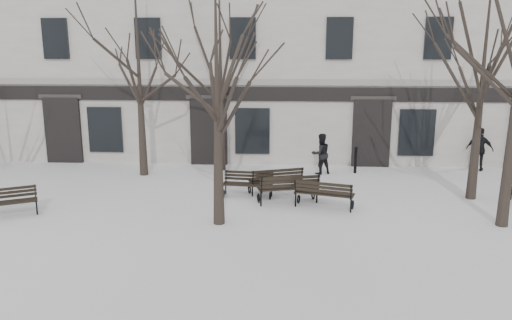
# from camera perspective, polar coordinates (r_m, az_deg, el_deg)

# --- Properties ---
(ground) EXTENTS (100.00, 100.00, 0.00)m
(ground) POSITION_cam_1_polar(r_m,az_deg,el_deg) (14.26, 3.98, -7.99)
(ground) COLOR white
(ground) RESTS_ON ground
(building) EXTENTS (40.40, 10.20, 11.40)m
(building) POSITION_cam_1_polar(r_m,az_deg,el_deg) (26.30, 3.90, 13.77)
(building) COLOR beige
(building) RESTS_ON ground
(tree_1) EXTENTS (5.16, 5.16, 7.37)m
(tree_1) POSITION_cam_1_polar(r_m,az_deg,el_deg) (13.90, -4.54, 10.90)
(tree_1) COLOR black
(tree_1) RESTS_ON ground
(tree_4) EXTENTS (6.03, 6.03, 8.62)m
(tree_4) POSITION_cam_1_polar(r_m,az_deg,el_deg) (20.09, -13.43, 13.42)
(tree_4) COLOR black
(tree_4) RESTS_ON ground
(tree_5) EXTENTS (5.60, 5.60, 8.01)m
(tree_5) POSITION_cam_1_polar(r_m,az_deg,el_deg) (20.51, -4.14, 12.63)
(tree_5) COLOR black
(tree_5) RESTS_ON ground
(tree_6) EXTENTS (5.68, 5.68, 8.11)m
(tree_6) POSITION_cam_1_polar(r_m,az_deg,el_deg) (17.91, 24.76, 11.71)
(tree_6) COLOR black
(tree_6) RESTS_ON ground
(bench_0) EXTENTS (1.77, 1.32, 0.86)m
(bench_0) POSITION_cam_1_polar(r_m,az_deg,el_deg) (17.02, -26.58, -4.24)
(bench_0) COLOR black
(bench_0) RESTS_ON ground
(bench_1) EXTENTS (2.10, 1.20, 1.01)m
(bench_1) POSITION_cam_1_polar(r_m,az_deg,el_deg) (16.44, 3.71, -3.15)
(bench_1) COLOR black
(bench_1) RESTS_ON ground
(bench_2) EXTENTS (1.98, 1.18, 0.95)m
(bench_2) POSITION_cam_1_polar(r_m,az_deg,el_deg) (16.04, 7.76, -3.77)
(bench_2) COLOR black
(bench_2) RESTS_ON ground
(bench_3) EXTENTS (1.77, 0.80, 0.86)m
(bench_3) POSITION_cam_1_polar(r_m,az_deg,el_deg) (17.20, -0.93, -2.67)
(bench_3) COLOR black
(bench_3) RESTS_ON ground
(bench_4) EXTENTS (1.98, 1.26, 0.95)m
(bench_4) POSITION_cam_1_polar(r_m,az_deg,el_deg) (17.54, 2.27, -2.21)
(bench_4) COLOR black
(bench_4) RESTS_ON ground
(bollard_a) EXTENTS (0.12, 0.12, 0.97)m
(bollard_a) POSITION_cam_1_polar(r_m,az_deg,el_deg) (20.39, -4.13, -0.09)
(bollard_a) COLOR black
(bollard_a) RESTS_ON ground
(bollard_b) EXTENTS (0.14, 0.14, 1.10)m
(bollard_b) POSITION_cam_1_polar(r_m,az_deg,el_deg) (20.74, 11.31, 0.11)
(bollard_b) COLOR black
(bollard_b) RESTS_ON ground
(pedestrian_b) EXTENTS (0.99, 0.90, 1.66)m
(pedestrian_b) POSITION_cam_1_polar(r_m,az_deg,el_deg) (20.55, 7.35, -1.55)
(pedestrian_b) COLOR black
(pedestrian_b) RESTS_ON ground
(pedestrian_c) EXTENTS (1.14, 0.92, 1.81)m
(pedestrian_c) POSITION_cam_1_polar(r_m,az_deg,el_deg) (22.87, 24.00, -1.10)
(pedestrian_c) COLOR black
(pedestrian_c) RESTS_ON ground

